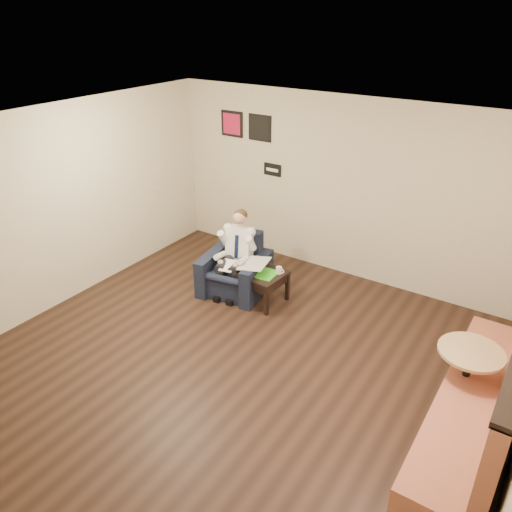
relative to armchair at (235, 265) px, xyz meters
The scene contains 17 objects.
ground 1.92m from the armchair, 55.58° to the right, with size 6.00×6.00×0.00m, color black.
wall_back 2.04m from the armchair, 54.00° to the left, with size 6.00×0.02×2.80m, color beige.
wall_left 2.66m from the armchair, 141.51° to the right, with size 0.02×6.00×2.80m, color beige.
ceiling 3.02m from the armchair, 55.58° to the right, with size 6.00×6.00×0.02m, color white.
seating_sign 1.81m from the armchair, 99.53° to the left, with size 0.32×0.02×0.20m, color black.
art_print_left 2.47m from the armchair, 125.87° to the left, with size 0.42×0.03×0.42m, color #BD1746.
art_print_right 2.29m from the armchair, 108.85° to the left, with size 0.42×0.03×0.42m, color black.
armchair is the anchor object (origin of this frame).
seated_man 0.20m from the armchair, 80.38° to the right, with size 0.57×0.85×1.19m, color silver, non-canonical shape.
lap_papers 0.23m from the armchair, 80.38° to the right, with size 0.20×0.28×0.01m, color white.
newspaper 0.41m from the armchair, ahead, with size 0.38×0.47×0.01m, color silver.
side_table 0.55m from the armchair, ahead, with size 0.58×0.58×0.48m, color black.
green_folder 0.49m from the armchair, ahead, with size 0.48×0.34×0.01m, color #40D029.
coffee_mug 0.73m from the armchair, ahead, with size 0.09×0.09×0.10m, color white.
smartphone 0.60m from the armchair, 14.10° to the left, with size 0.15×0.07×0.01m, color black.
banquette 3.80m from the armchair, 15.68° to the right, with size 0.70×2.94×1.50m, color #A1583E.
cafe_table 3.56m from the armchair, 12.10° to the right, with size 0.66×0.66×0.82m, color #9F8356.
Camera 1 is at (2.83, -3.76, 3.94)m, focal length 35.00 mm.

